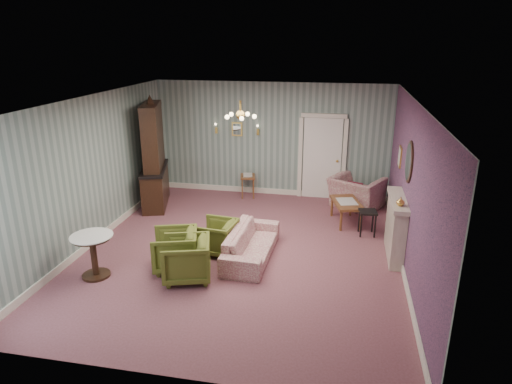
% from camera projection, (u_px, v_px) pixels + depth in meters
% --- Properties ---
extents(floor, '(7.00, 7.00, 0.00)m').
position_uv_depth(floor, '(242.00, 251.00, 8.76)').
color(floor, '#824B56').
rests_on(floor, ground).
extents(ceiling, '(7.00, 7.00, 0.00)m').
position_uv_depth(ceiling, '(240.00, 100.00, 7.81)').
color(ceiling, white).
rests_on(ceiling, ground).
extents(wall_back, '(6.00, 0.00, 6.00)m').
position_uv_depth(wall_back, '(272.00, 140.00, 11.53)').
color(wall_back, slate).
rests_on(wall_back, ground).
extents(wall_front, '(6.00, 0.00, 6.00)m').
position_uv_depth(wall_front, '(171.00, 273.00, 5.04)').
color(wall_front, slate).
rests_on(wall_front, ground).
extents(wall_left, '(0.00, 7.00, 7.00)m').
position_uv_depth(wall_left, '(92.00, 171.00, 8.83)').
color(wall_left, slate).
rests_on(wall_left, ground).
extents(wall_right, '(0.00, 7.00, 7.00)m').
position_uv_depth(wall_right, '(411.00, 190.00, 7.74)').
color(wall_right, slate).
rests_on(wall_right, ground).
extents(wall_right_floral, '(0.00, 7.00, 7.00)m').
position_uv_depth(wall_right_floral, '(411.00, 190.00, 7.74)').
color(wall_right_floral, '#A5527B').
rests_on(wall_right_floral, ground).
extents(door, '(1.12, 0.12, 2.16)m').
position_uv_depth(door, '(322.00, 157.00, 11.38)').
color(door, white).
rests_on(door, floor).
extents(olive_chair_a, '(0.92, 0.96, 0.81)m').
position_uv_depth(olive_chair_a, '(186.00, 257.00, 7.66)').
color(olive_chair_a, '#575E21').
rests_on(olive_chair_a, floor).
extents(olive_chair_b, '(0.91, 0.95, 0.79)m').
position_uv_depth(olive_chair_b, '(175.00, 248.00, 8.01)').
color(olive_chair_b, '#575E21').
rests_on(olive_chair_b, floor).
extents(olive_chair_c, '(0.72, 0.76, 0.71)m').
position_uv_depth(olive_chair_c, '(216.00, 235.00, 8.62)').
color(olive_chair_c, '#575E21').
rests_on(olive_chair_c, floor).
extents(sofa_chintz, '(0.61, 1.92, 0.74)m').
position_uv_depth(sofa_chintz, '(251.00, 239.00, 8.43)').
color(sofa_chintz, '#923B51').
rests_on(sofa_chintz, floor).
extents(wingback_chair, '(1.37, 1.21, 1.00)m').
position_uv_depth(wingback_chair, '(357.00, 187.00, 10.91)').
color(wingback_chair, '#923B51').
rests_on(wingback_chair, floor).
extents(dresser, '(0.98, 1.67, 2.63)m').
position_uv_depth(dresser, '(153.00, 153.00, 10.78)').
color(dresser, black).
rests_on(dresser, floor).
extents(fireplace, '(0.30, 1.40, 1.16)m').
position_uv_depth(fireplace, '(396.00, 227.00, 8.42)').
color(fireplace, beige).
rests_on(fireplace, floor).
extents(mantel_vase, '(0.15, 0.15, 0.15)m').
position_uv_depth(mantel_vase, '(400.00, 202.00, 7.84)').
color(mantel_vase, gold).
rests_on(mantel_vase, fireplace).
extents(oval_mirror, '(0.04, 0.76, 0.84)m').
position_uv_depth(oval_mirror, '(409.00, 162.00, 7.99)').
color(oval_mirror, white).
rests_on(oval_mirror, wall_right).
extents(framed_print, '(0.04, 0.34, 0.42)m').
position_uv_depth(framed_print, '(400.00, 157.00, 9.32)').
color(framed_print, gold).
rests_on(framed_print, wall_right).
extents(coffee_table, '(0.79, 1.10, 0.51)m').
position_uv_depth(coffee_table, '(346.00, 212.00, 10.04)').
color(coffee_table, brown).
rests_on(coffee_table, floor).
extents(side_table_black, '(0.40, 0.40, 0.53)m').
position_uv_depth(side_table_black, '(367.00, 223.00, 9.42)').
color(side_table_black, black).
rests_on(side_table_black, floor).
extents(pedestal_table, '(0.86, 0.86, 0.78)m').
position_uv_depth(pedestal_table, '(94.00, 256.00, 7.73)').
color(pedestal_table, black).
rests_on(pedestal_table, floor).
extents(nesting_table, '(0.47, 0.54, 0.62)m').
position_uv_depth(nesting_table, '(248.00, 185.00, 11.68)').
color(nesting_table, brown).
rests_on(nesting_table, floor).
extents(gilt_mirror_back, '(0.28, 0.06, 0.36)m').
position_uv_depth(gilt_mirror_back, '(237.00, 129.00, 11.58)').
color(gilt_mirror_back, gold).
rests_on(gilt_mirror_back, wall_back).
extents(sconce_left, '(0.16, 0.12, 0.30)m').
position_uv_depth(sconce_left, '(216.00, 129.00, 11.66)').
color(sconce_left, gold).
rests_on(sconce_left, wall_back).
extents(sconce_right, '(0.16, 0.12, 0.30)m').
position_uv_depth(sconce_right, '(258.00, 130.00, 11.46)').
color(sconce_right, gold).
rests_on(sconce_right, wall_back).
extents(chandelier, '(0.56, 0.56, 0.36)m').
position_uv_depth(chandelier, '(240.00, 116.00, 7.90)').
color(chandelier, gold).
rests_on(chandelier, ceiling).
extents(burgundy_cushion, '(0.41, 0.28, 0.39)m').
position_uv_depth(burgundy_cushion, '(355.00, 190.00, 10.79)').
color(burgundy_cushion, maroon).
rests_on(burgundy_cushion, wingback_chair).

